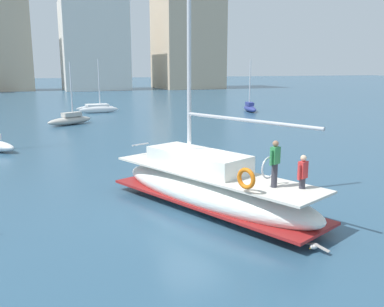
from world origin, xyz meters
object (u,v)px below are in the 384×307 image
moored_catamaran (97,108)px  moored_sloop_near (70,119)px  moored_sloop_far (250,108)px  main_sailboat (209,186)px  seagull (314,246)px

moored_catamaran → moored_sloop_near: bearing=-111.7°
moored_catamaran → moored_sloop_far: bearing=-18.8°
main_sailboat → seagull: size_ratio=13.09×
moored_sloop_far → seagull: bearing=-116.1°
main_sailboat → moored_sloop_far: bearing=58.7°
moored_sloop_far → moored_catamaran: bearing=161.2°
main_sailboat → moored_sloop_far: (18.86, 30.97, -0.41)m
moored_sloop_near → seagull: (4.16, -31.31, -0.34)m
moored_sloop_far → seagull: size_ratio=6.75×
moored_catamaran → seagull: moored_catamaran is taller
moored_catamaran → seagull: size_ratio=6.81×
seagull → moored_sloop_near: bearing=97.6°
moored_sloop_near → moored_sloop_far: size_ratio=0.94×
moored_sloop_near → seagull: bearing=-82.4°
main_sailboat → moored_sloop_near: bearing=96.0°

